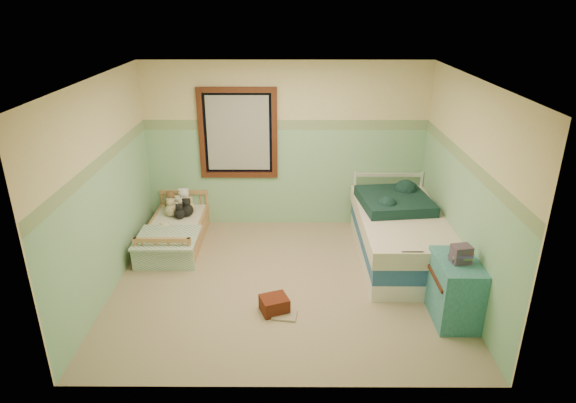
{
  "coord_description": "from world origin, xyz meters",
  "views": [
    {
      "loc": [
        0.07,
        -5.33,
        3.3
      ],
      "look_at": [
        0.04,
        0.35,
        0.95
      ],
      "focal_mm": 30.78,
      "sensor_mm": 36.0,
      "label": 1
    }
  ],
  "objects_px": {
    "toddler_bed_frame": "(176,237)",
    "floor_book": "(285,315)",
    "plush_floor_tan": "(173,254)",
    "plush_floor_cream": "(167,238)",
    "red_pillow": "(274,304)",
    "dresser": "(455,290)",
    "twin_bed_frame": "(399,251)"
  },
  "relations": [
    {
      "from": "plush_floor_tan",
      "to": "dresser",
      "type": "relative_size",
      "value": 0.35
    },
    {
      "from": "red_pillow",
      "to": "dresser",
      "type": "bearing_deg",
      "value": -2.87
    },
    {
      "from": "red_pillow",
      "to": "floor_book",
      "type": "relative_size",
      "value": 1.1
    },
    {
      "from": "twin_bed_frame",
      "to": "dresser",
      "type": "xyz_separation_m",
      "value": [
        0.32,
        -1.34,
        0.25
      ]
    },
    {
      "from": "toddler_bed_frame",
      "to": "dresser",
      "type": "bearing_deg",
      "value": -27.2
    },
    {
      "from": "plush_floor_tan",
      "to": "floor_book",
      "type": "distance_m",
      "value": 1.95
    },
    {
      "from": "plush_floor_cream",
      "to": "floor_book",
      "type": "bearing_deg",
      "value": -44.91
    },
    {
      "from": "plush_floor_tan",
      "to": "toddler_bed_frame",
      "type": "bearing_deg",
      "value": 98.21
    },
    {
      "from": "twin_bed_frame",
      "to": "plush_floor_cream",
      "type": "bearing_deg",
      "value": 173.7
    },
    {
      "from": "twin_bed_frame",
      "to": "red_pillow",
      "type": "relative_size",
      "value": 7.18
    },
    {
      "from": "dresser",
      "to": "red_pillow",
      "type": "relative_size",
      "value": 2.42
    },
    {
      "from": "plush_floor_tan",
      "to": "plush_floor_cream",
      "type": "bearing_deg",
      "value": 111.72
    },
    {
      "from": "toddler_bed_frame",
      "to": "plush_floor_tan",
      "type": "height_order",
      "value": "plush_floor_tan"
    },
    {
      "from": "plush_floor_tan",
      "to": "dresser",
      "type": "height_order",
      "value": "dresser"
    },
    {
      "from": "toddler_bed_frame",
      "to": "plush_floor_cream",
      "type": "distance_m",
      "value": 0.13
    },
    {
      "from": "plush_floor_tan",
      "to": "floor_book",
      "type": "relative_size",
      "value": 0.93
    },
    {
      "from": "toddler_bed_frame",
      "to": "plush_floor_tan",
      "type": "bearing_deg",
      "value": -81.79
    },
    {
      "from": "twin_bed_frame",
      "to": "floor_book",
      "type": "distance_m",
      "value": 2.04
    },
    {
      "from": "plush_floor_tan",
      "to": "red_pillow",
      "type": "xyz_separation_m",
      "value": [
        1.39,
        -1.13,
        -0.03
      ]
    },
    {
      "from": "plush_floor_cream",
      "to": "dresser",
      "type": "relative_size",
      "value": 0.36
    },
    {
      "from": "red_pillow",
      "to": "plush_floor_tan",
      "type": "bearing_deg",
      "value": 141.06
    },
    {
      "from": "toddler_bed_frame",
      "to": "plush_floor_cream",
      "type": "bearing_deg",
      "value": -147.18
    },
    {
      "from": "dresser",
      "to": "floor_book",
      "type": "height_order",
      "value": "dresser"
    },
    {
      "from": "toddler_bed_frame",
      "to": "dresser",
      "type": "relative_size",
      "value": 2.11
    },
    {
      "from": "plush_floor_cream",
      "to": "dresser",
      "type": "xyz_separation_m",
      "value": [
        3.56,
        -1.7,
        0.23
      ]
    },
    {
      "from": "plush_floor_tan",
      "to": "red_pillow",
      "type": "bearing_deg",
      "value": -38.94
    },
    {
      "from": "toddler_bed_frame",
      "to": "floor_book",
      "type": "height_order",
      "value": "toddler_bed_frame"
    },
    {
      "from": "toddler_bed_frame",
      "to": "red_pillow",
      "type": "relative_size",
      "value": 5.09
    },
    {
      "from": "floor_book",
      "to": "dresser",
      "type": "bearing_deg",
      "value": 7.96
    },
    {
      "from": "plush_floor_cream",
      "to": "red_pillow",
      "type": "height_order",
      "value": "plush_floor_cream"
    },
    {
      "from": "plush_floor_cream",
      "to": "plush_floor_tan",
      "type": "height_order",
      "value": "plush_floor_cream"
    },
    {
      "from": "floor_book",
      "to": "red_pillow",
      "type": "bearing_deg",
      "value": 149.47
    }
  ]
}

